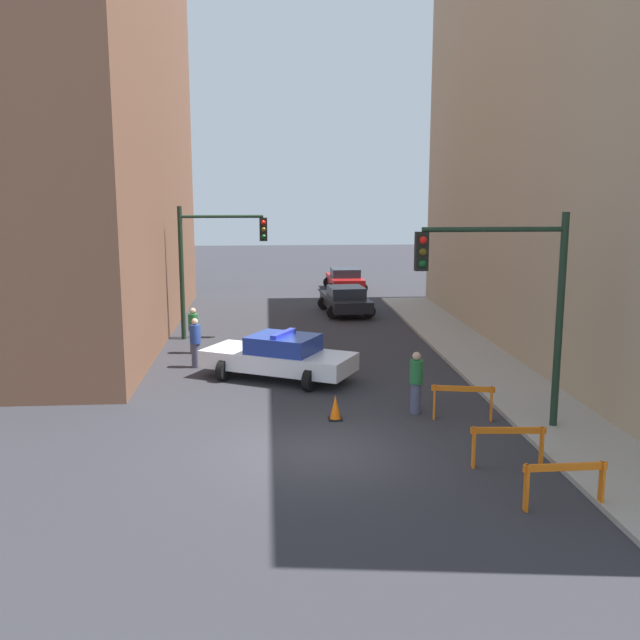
% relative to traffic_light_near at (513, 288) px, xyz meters
% --- Properties ---
extents(ground_plane, '(120.00, 120.00, 0.00)m').
position_rel_traffic_light_near_xyz_m(ground_plane, '(-4.73, -1.05, -3.53)').
color(ground_plane, '#2D2D33').
extents(sidewalk_right, '(2.40, 44.00, 0.12)m').
position_rel_traffic_light_near_xyz_m(sidewalk_right, '(1.47, -1.05, -3.47)').
color(sidewalk_right, '#9E998E').
rests_on(sidewalk_right, ground_plane).
extents(traffic_light_near, '(3.64, 0.35, 5.20)m').
position_rel_traffic_light_near_xyz_m(traffic_light_near, '(0.00, 0.00, 0.00)').
color(traffic_light_near, black).
rests_on(traffic_light_near, sidewalk_right).
extents(traffic_light_far, '(3.44, 0.35, 5.20)m').
position_rel_traffic_light_near_xyz_m(traffic_light_far, '(-8.03, 11.59, -0.13)').
color(traffic_light_far, black).
rests_on(traffic_light_far, ground_plane).
extents(police_car, '(5.02, 3.85, 1.52)m').
position_rel_traffic_light_near_xyz_m(police_car, '(-5.46, 5.27, -2.81)').
color(police_car, white).
rests_on(police_car, ground_plane).
extents(parked_car_near, '(2.50, 4.43, 1.31)m').
position_rel_traffic_light_near_xyz_m(parked_car_near, '(-2.10, 16.91, -2.86)').
color(parked_car_near, black).
rests_on(parked_car_near, ground_plane).
extents(parked_car_mid, '(2.32, 4.33, 1.31)m').
position_rel_traffic_light_near_xyz_m(parked_car_mid, '(-1.29, 24.70, -2.86)').
color(parked_car_mid, maroon).
rests_on(parked_car_mid, ground_plane).
extents(pedestrian_crossing, '(0.50, 0.50, 1.66)m').
position_rel_traffic_light_near_xyz_m(pedestrian_crossing, '(-8.21, 6.96, -2.67)').
color(pedestrian_crossing, '#474C66').
rests_on(pedestrian_crossing, ground_plane).
extents(pedestrian_corner, '(0.42, 0.42, 1.66)m').
position_rel_traffic_light_near_xyz_m(pedestrian_corner, '(-8.48, 9.06, -2.67)').
color(pedestrian_corner, '#474C66').
rests_on(pedestrian_corner, ground_plane).
extents(pedestrian_sidewalk, '(0.49, 0.49, 1.66)m').
position_rel_traffic_light_near_xyz_m(pedestrian_sidewalk, '(-1.94, 1.56, -2.67)').
color(pedestrian_sidewalk, '#474C66').
rests_on(pedestrian_sidewalk, ground_plane).
extents(barrier_front, '(1.60, 0.19, 0.90)m').
position_rel_traffic_light_near_xyz_m(barrier_front, '(-0.40, -4.33, -2.91)').
color(barrier_front, orange).
rests_on(barrier_front, ground_plane).
extents(barrier_mid, '(1.60, 0.27, 0.90)m').
position_rel_traffic_light_near_xyz_m(barrier_mid, '(-0.77, -2.29, -2.91)').
color(barrier_mid, orange).
rests_on(barrier_mid, ground_plane).
extents(barrier_back, '(1.58, 0.45, 0.90)m').
position_rel_traffic_light_near_xyz_m(barrier_back, '(-0.86, 0.91, -2.91)').
color(barrier_back, orange).
rests_on(barrier_back, ground_plane).
extents(traffic_cone, '(0.36, 0.36, 0.66)m').
position_rel_traffic_light_near_xyz_m(traffic_cone, '(-4.11, 1.18, -3.21)').
color(traffic_cone, black).
rests_on(traffic_cone, ground_plane).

